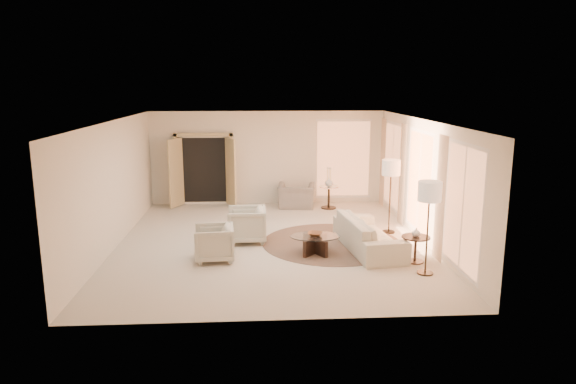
{
  "coord_description": "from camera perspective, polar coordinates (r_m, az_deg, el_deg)",
  "views": [
    {
      "loc": [
        -0.31,
        -11.37,
        3.6
      ],
      "look_at": [
        0.4,
        0.4,
        1.1
      ],
      "focal_mm": 32.0,
      "sensor_mm": 36.0,
      "label": 1
    }
  ],
  "objects": [
    {
      "name": "armchair_right",
      "position": [
        10.76,
        -8.23,
        -5.44
      ],
      "size": [
        0.79,
        0.84,
        0.81
      ],
      "primitive_type": "imported",
      "rotation": [
        0.0,
        0.0,
        -1.49
      ],
      "color": "beige",
      "rests_on": "room"
    },
    {
      "name": "accent_chair",
      "position": [
        15.13,
        0.93,
        0.01
      ],
      "size": [
        1.14,
        0.82,
        0.93
      ],
      "primitive_type": "imported",
      "rotation": [
        0.0,
        0.0,
        3.02
      ],
      "color": "gray",
      "rests_on": "room"
    },
    {
      "name": "floor_lamp_near",
      "position": [
        12.59,
        11.38,
        2.3
      ],
      "size": [
        0.44,
        0.44,
        1.81
      ],
      "rotation": [
        0.0,
        0.0,
        -0.36
      ],
      "color": "black",
      "rests_on": "room"
    },
    {
      "name": "sofa",
      "position": [
        11.47,
        8.95,
        -4.61
      ],
      "size": [
        1.25,
        2.54,
        0.71
      ],
      "primitive_type": "imported",
      "rotation": [
        0.0,
        0.0,
        1.7
      ],
      "color": "beige",
      "rests_on": "room"
    },
    {
      "name": "curtains_right",
      "position": [
        13.12,
        13.04,
        1.56
      ],
      "size": [
        0.06,
        5.2,
        2.6
      ],
      "primitive_type": null,
      "color": "#CFB090",
      "rests_on": "room"
    },
    {
      "name": "side_vase",
      "position": [
        14.99,
        4.58,
        1.12
      ],
      "size": [
        0.32,
        0.32,
        0.26
      ],
      "primitive_type": "imported",
      "rotation": [
        0.0,
        0.0,
        -0.37
      ],
      "color": "white",
      "rests_on": "side_table"
    },
    {
      "name": "end_table",
      "position": [
        10.85,
        13.99,
        -5.69
      ],
      "size": [
        0.58,
        0.58,
        0.55
      ],
      "rotation": [
        0.0,
        0.0,
        -0.31
      ],
      "color": "black",
      "rests_on": "room"
    },
    {
      "name": "windows_right",
      "position": [
        12.28,
        14.45,
        1.03
      ],
      "size": [
        0.1,
        6.4,
        2.4
      ],
      "primitive_type": null,
      "color": "#F49861",
      "rests_on": "room"
    },
    {
      "name": "bowl",
      "position": [
        11.05,
        3.04,
        -4.68
      ],
      "size": [
        0.39,
        0.39,
        0.08
      ],
      "primitive_type": "imported",
      "rotation": [
        0.0,
        0.0,
        -0.3
      ],
      "color": "brown",
      "rests_on": "coffee_table"
    },
    {
      "name": "side_table",
      "position": [
        15.07,
        4.55,
        -0.33
      ],
      "size": [
        0.57,
        0.57,
        0.66
      ],
      "rotation": [
        0.0,
        0.0,
        0.3
      ],
      "color": "black",
      "rests_on": "room"
    },
    {
      "name": "coffee_table",
      "position": [
        11.1,
        3.03,
        -5.6
      ],
      "size": [
        1.18,
        1.18,
        0.4
      ],
      "rotation": [
        0.0,
        0.0,
        -0.09
      ],
      "color": "black",
      "rests_on": "room"
    },
    {
      "name": "window_back_corner",
      "position": [
        15.7,
        6.17,
        3.67
      ],
      "size": [
        1.7,
        0.1,
        2.4
      ],
      "primitive_type": null,
      "color": "#F49861",
      "rests_on": "room"
    },
    {
      "name": "end_vase",
      "position": [
        10.78,
        14.06,
        -4.36
      ],
      "size": [
        0.18,
        0.18,
        0.18
      ],
      "primitive_type": "imported",
      "rotation": [
        0.0,
        0.0,
        0.01
      ],
      "color": "white",
      "rests_on": "end_table"
    },
    {
      "name": "area_rug",
      "position": [
        11.92,
        4.88,
        -5.62
      ],
      "size": [
        3.99,
        3.99,
        0.01
      ],
      "primitive_type": "cylinder",
      "rotation": [
        0.0,
        0.0,
        0.29
      ],
      "color": "#3C2920",
      "rests_on": "room"
    },
    {
      "name": "floor_lamp_far",
      "position": [
        9.95,
        15.45,
        -0.4
      ],
      "size": [
        0.44,
        0.44,
        1.82
      ],
      "rotation": [
        0.0,
        0.0,
        -0.06
      ],
      "color": "black",
      "rests_on": "room"
    },
    {
      "name": "room",
      "position": [
        11.59,
        -1.86,
        1.01
      ],
      "size": [
        7.04,
        8.04,
        2.83
      ],
      "color": "beige",
      "rests_on": "ground"
    },
    {
      "name": "armchair_left",
      "position": [
        11.9,
        -4.63,
        -3.46
      ],
      "size": [
        0.82,
        0.87,
        0.88
      ],
      "primitive_type": "imported",
      "rotation": [
        0.0,
        0.0,
        -1.55
      ],
      "color": "beige",
      "rests_on": "room"
    },
    {
      "name": "french_doors",
      "position": [
        15.48,
        -9.3,
        2.4
      ],
      "size": [
        1.95,
        0.66,
        2.16
      ],
      "color": "tan",
      "rests_on": "room"
    }
  ]
}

